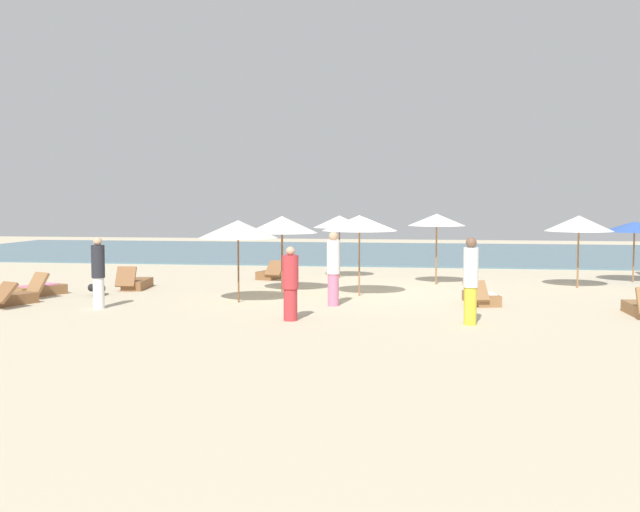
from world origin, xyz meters
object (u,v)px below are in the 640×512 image
at_px(person_3, 471,280).
at_px(umbrella_7, 238,229).
at_px(umbrella_6, 282,225).
at_px(lounger_5, 39,290).
at_px(dog, 99,289).
at_px(umbrella_1, 437,220).
at_px(umbrella_2, 579,223).
at_px(lounger_1, 136,283).
at_px(lounger_0, 7,299).
at_px(person_2, 290,284).
at_px(person_5, 98,272).
at_px(umbrella_8, 339,222).
at_px(umbrella_3, 359,223).
at_px(umbrella_5, 635,227).
at_px(lounger_2, 481,297).
at_px(lounger_3, 274,274).
at_px(person_0, 333,268).

bearing_deg(person_3, umbrella_7, 154.90).
xyz_separation_m(umbrella_6, person_3, (5.23, -5.26, -1.00)).
bearing_deg(lounger_5, umbrella_7, -4.54).
bearing_deg(lounger_5, dog, 12.97).
xyz_separation_m(umbrella_1, umbrella_2, (4.31, -0.32, -0.08)).
height_order(umbrella_7, lounger_1, umbrella_7).
xyz_separation_m(umbrella_1, person_3, (0.72, -7.82, -1.09)).
bearing_deg(lounger_0, dog, 57.94).
xyz_separation_m(person_2, person_5, (-5.10, 1.14, 0.08)).
bearing_deg(person_3, lounger_0, 173.62).
bearing_deg(umbrella_8, dog, -136.96).
bearing_deg(umbrella_3, umbrella_1, 55.82).
height_order(umbrella_5, lounger_1, umbrella_5).
xyz_separation_m(lounger_2, person_5, (-9.51, -2.26, 0.74)).
relative_size(umbrella_2, lounger_1, 1.31).
bearing_deg(umbrella_5, person_5, -150.86).
relative_size(umbrella_8, lounger_3, 1.20).
relative_size(umbrella_3, lounger_2, 1.27).
height_order(umbrella_2, umbrella_3, umbrella_3).
distance_m(umbrella_8, lounger_0, 11.26).
height_order(umbrella_5, lounger_5, umbrella_5).
bearing_deg(umbrella_8, person_2, -89.69).
distance_m(umbrella_7, lounger_5, 6.21).
bearing_deg(person_2, umbrella_2, 44.71).
bearing_deg(umbrella_7, lounger_0, -165.75).
bearing_deg(umbrella_3, lounger_5, -171.12).
xyz_separation_m(umbrella_1, lounger_1, (-9.05, -2.57, -1.90)).
distance_m(umbrella_2, dog, 14.47).
relative_size(umbrella_1, person_3, 1.18).
height_order(umbrella_3, person_3, umbrella_3).
bearing_deg(umbrella_7, lounger_3, 93.17).
bearing_deg(lounger_5, lounger_3, 44.85).
xyz_separation_m(lounger_2, person_2, (-4.41, -3.40, 0.66)).
bearing_deg(umbrella_1, umbrella_6, -150.39).
bearing_deg(lounger_3, person_2, -75.62).
relative_size(umbrella_5, person_5, 1.14).
bearing_deg(lounger_5, lounger_0, -84.79).
bearing_deg(umbrella_5, umbrella_6, -159.34).
xyz_separation_m(umbrella_8, person_3, (4.04, -9.39, -0.97)).
bearing_deg(person_2, lounger_2, 37.60).
bearing_deg(umbrella_6, person_0, -55.71).
height_order(person_0, person_3, person_3).
xyz_separation_m(umbrella_3, lounger_0, (-8.79, -3.33, -1.89)).
bearing_deg(person_5, umbrella_2, 26.66).
bearing_deg(lounger_1, umbrella_8, 35.78).
bearing_deg(person_3, lounger_5, 164.71).
bearing_deg(umbrella_2, umbrella_6, -165.73).
bearing_deg(umbrella_3, person_0, -102.07).
xyz_separation_m(person_3, person_5, (-9.08, 1.14, -0.07)).
height_order(umbrella_1, umbrella_5, umbrella_1).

